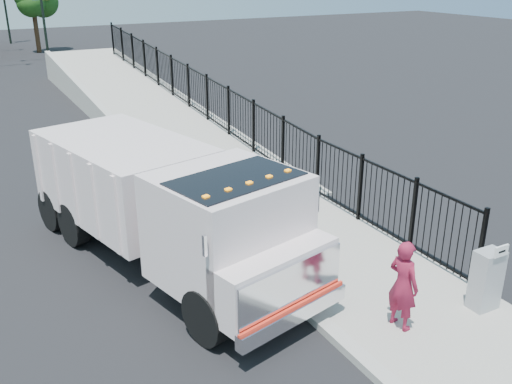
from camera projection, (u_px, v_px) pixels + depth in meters
name	position (u px, v px, depth m)	size (l,w,h in m)	color
ground	(283.00, 291.00, 12.22)	(120.00, 120.00, 0.00)	black
sidewalk	(416.00, 311.00, 11.41)	(3.55, 12.00, 0.12)	#9E998E
curb	(338.00, 337.00, 10.56)	(0.30, 12.00, 0.16)	#ADAAA3
ramp	(145.00, 117.00, 26.25)	(3.95, 24.00, 1.70)	#9E998E
iron_fence	(208.00, 112.00, 23.27)	(0.10, 28.00, 1.80)	black
truck	(167.00, 202.00, 12.67)	(4.55, 8.71, 2.85)	black
worker	(403.00, 285.00, 10.51)	(0.65, 0.43, 1.78)	maroon
utility_cabinet	(486.00, 280.00, 11.20)	(0.55, 0.40, 1.25)	gray
arrow_sign	(501.00, 251.00, 10.74)	(0.35, 0.04, 0.22)	white
debris	(404.00, 277.00, 12.44)	(0.29, 0.29, 0.07)	silver
tree_1	(32.00, 1.00, 44.18)	(2.25, 2.25, 5.13)	#382314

